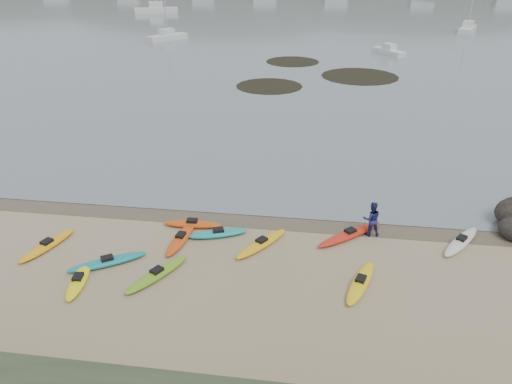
# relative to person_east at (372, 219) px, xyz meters

# --- Properties ---
(ground) EXTENTS (600.00, 600.00, 0.00)m
(ground) POSITION_rel_person_east_xyz_m (-6.18, 1.17, -0.94)
(ground) COLOR tan
(ground) RESTS_ON ground
(wet_sand) EXTENTS (60.00, 60.00, 0.00)m
(wet_sand) POSITION_rel_person_east_xyz_m (-6.18, 0.87, -0.94)
(wet_sand) COLOR brown
(wet_sand) RESTS_ON ground
(kayaks) EXTENTS (22.71, 9.04, 0.34)m
(kayaks) POSITION_rel_person_east_xyz_m (-7.09, -2.70, -0.77)
(kayaks) COLOR yellow
(kayaks) RESTS_ON ground
(person_east) EXTENTS (1.02, 0.85, 1.89)m
(person_east) POSITION_rel_person_east_xyz_m (0.00, 0.00, 0.00)
(person_east) COLOR navy
(person_east) RESTS_ON ground
(kelp_mats) EXTENTS (17.99, 20.36, 0.04)m
(kelp_mats) POSITION_rel_person_east_xyz_m (-4.01, 36.36, -0.92)
(kelp_mats) COLOR black
(kelp_mats) RESTS_ON water
(moored_boats) EXTENTS (96.42, 63.97, 1.35)m
(moored_boats) POSITION_rel_person_east_xyz_m (-4.28, 85.75, -0.36)
(moored_boats) COLOR silver
(moored_boats) RESTS_ON ground
(far_hills) EXTENTS (550.00, 135.00, 80.00)m
(far_hills) POSITION_rel_person_east_xyz_m (33.20, 195.14, -16.87)
(far_hills) COLOR #384235
(far_hills) RESTS_ON ground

